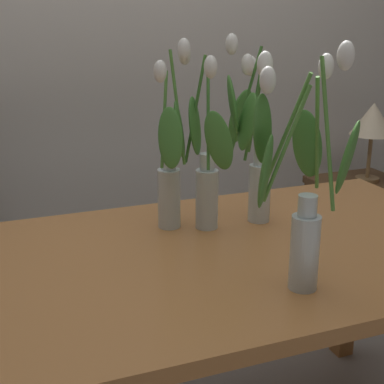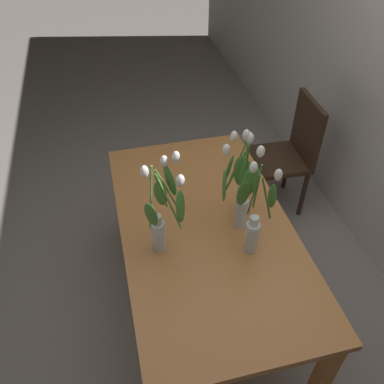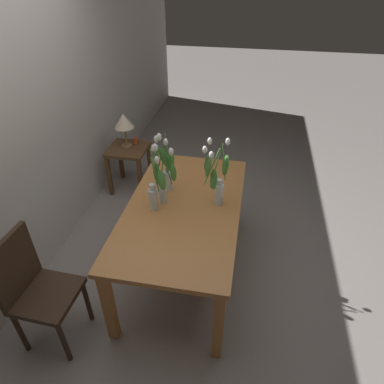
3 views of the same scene
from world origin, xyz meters
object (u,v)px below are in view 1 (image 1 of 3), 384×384
at_px(side_table, 362,204).
at_px(dining_table, 220,281).
at_px(tulip_vase_1, 172,172).
at_px(table_lamp, 373,121).
at_px(tulip_vase_2, 301,192).
at_px(tulip_vase_3, 204,173).
at_px(tulip_vase_0, 252,154).

bearing_deg(side_table, dining_table, -142.59).
relative_size(dining_table, tulip_vase_1, 2.88).
bearing_deg(tulip_vase_1, table_lamp, 29.36).
height_order(tulip_vase_2, side_table, tulip_vase_2).
bearing_deg(tulip_vase_3, tulip_vase_2, -80.18).
distance_m(tulip_vase_1, table_lamp, 1.50).
xyz_separation_m(tulip_vase_0, tulip_vase_3, (-0.16, -0.02, -0.04)).
bearing_deg(side_table, tulip_vase_2, -133.80).
bearing_deg(tulip_vase_1, tulip_vase_0, -5.63).
height_order(dining_table, tulip_vase_0, tulip_vase_0).
distance_m(tulip_vase_0, side_table, 1.36).
distance_m(tulip_vase_0, tulip_vase_3, 0.17).
height_order(tulip_vase_1, tulip_vase_3, tulip_vase_1).
bearing_deg(table_lamp, tulip_vase_1, -150.64).
xyz_separation_m(dining_table, tulip_vase_0, (0.18, 0.18, 0.30)).
relative_size(tulip_vase_2, table_lamp, 1.42).
bearing_deg(tulip_vase_0, tulip_vase_2, -102.37).
xyz_separation_m(tulip_vase_2, table_lamp, (1.15, 1.18, -0.11)).
bearing_deg(dining_table, table_lamp, 37.21).
xyz_separation_m(tulip_vase_1, side_table, (1.27, 0.71, -0.49)).
xyz_separation_m(dining_table, tulip_vase_2, (0.09, -0.24, 0.32)).
bearing_deg(tulip_vase_2, tulip_vase_3, 99.82).
xyz_separation_m(side_table, table_lamp, (0.03, 0.02, 0.42)).
distance_m(tulip_vase_0, table_lamp, 1.30).
bearing_deg(tulip_vase_0, table_lamp, 35.64).
distance_m(tulip_vase_3, side_table, 1.49).
relative_size(tulip_vase_0, tulip_vase_2, 1.00).
bearing_deg(dining_table, tulip_vase_2, -70.32).
bearing_deg(side_table, tulip_vase_3, -147.49).
xyz_separation_m(dining_table, side_table, (1.20, 0.92, -0.22)).
relative_size(dining_table, side_table, 2.91).
distance_m(tulip_vase_2, tulip_vase_3, 0.42).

